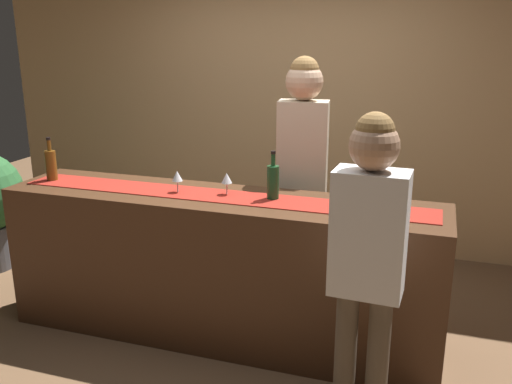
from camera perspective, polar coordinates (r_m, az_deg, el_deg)
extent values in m
plane|color=brown|center=(3.86, -3.64, -14.37)|extent=(10.00, 10.00, 0.00)
cube|color=tan|center=(5.16, 4.06, 10.49)|extent=(6.00, 0.12, 2.90)
cube|color=#472B19|center=(3.64, -3.77, -7.78)|extent=(2.82, 0.60, 0.97)
cube|color=maroon|center=(3.47, -3.92, -0.38)|extent=(2.68, 0.28, 0.01)
cylinder|color=#194723|center=(3.37, 1.76, 0.96)|extent=(0.07, 0.07, 0.21)
cylinder|color=#194723|center=(3.33, 1.78, 3.32)|extent=(0.03, 0.03, 0.08)
cylinder|color=black|center=(3.32, 1.79, 4.10)|extent=(0.03, 0.03, 0.02)
cylinder|color=brown|center=(4.05, -20.38, 2.55)|extent=(0.07, 0.07, 0.21)
cylinder|color=brown|center=(4.02, -20.58, 4.52)|extent=(0.03, 0.03, 0.08)
cylinder|color=black|center=(4.01, -20.64, 5.17)|extent=(0.03, 0.03, 0.02)
cylinder|color=silver|center=(3.49, -3.02, -0.28)|extent=(0.06, 0.06, 0.00)
cylinder|color=silver|center=(3.48, -3.03, 0.34)|extent=(0.01, 0.01, 0.08)
cone|color=silver|center=(3.46, -3.04, 1.46)|extent=(0.07, 0.07, 0.06)
cylinder|color=silver|center=(3.57, -8.06, -0.04)|extent=(0.06, 0.06, 0.00)
cylinder|color=silver|center=(3.56, -8.09, 0.57)|extent=(0.01, 0.01, 0.08)
cone|color=silver|center=(3.54, -8.13, 1.66)|extent=(0.07, 0.07, 0.06)
cylinder|color=silver|center=(3.18, 12.26, -2.31)|extent=(0.06, 0.06, 0.00)
cylinder|color=silver|center=(3.16, 12.30, -1.63)|extent=(0.01, 0.01, 0.08)
cone|color=silver|center=(3.14, 12.38, -0.42)|extent=(0.07, 0.07, 0.06)
cylinder|color=#26262B|center=(4.05, 5.72, -6.20)|extent=(0.11, 0.11, 0.85)
cylinder|color=#26262B|center=(4.07, 3.46, -6.06)|extent=(0.11, 0.11, 0.85)
cube|color=beige|center=(3.83, 4.84, 4.40)|extent=(0.36, 0.24, 0.67)
sphere|color=#DBAD89|center=(3.77, 5.01, 11.28)|extent=(0.25, 0.25, 0.25)
sphere|color=olive|center=(3.76, 5.04, 12.34)|extent=(0.20, 0.20, 0.20)
cylinder|color=brown|center=(2.94, 9.19, -16.62)|extent=(0.11, 0.11, 0.76)
cylinder|color=brown|center=(2.92, 12.40, -17.07)|extent=(0.11, 0.11, 0.76)
cube|color=white|center=(2.62, 11.57, -4.24)|extent=(0.35, 0.22, 0.60)
sphere|color=tan|center=(2.51, 12.10, 4.69)|extent=(0.23, 0.23, 0.23)
sphere|color=olive|center=(2.50, 12.19, 6.10)|extent=(0.18, 0.18, 0.18)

